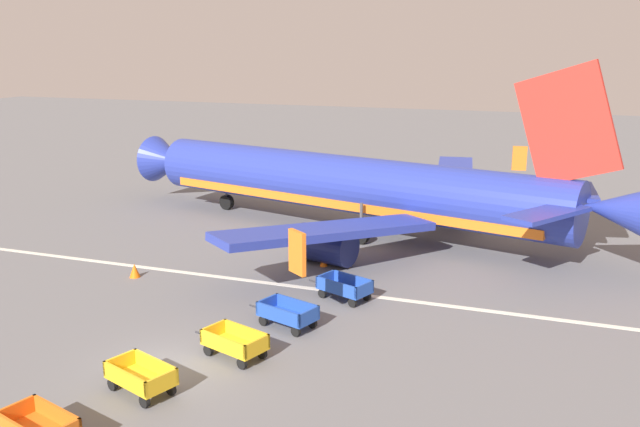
{
  "coord_description": "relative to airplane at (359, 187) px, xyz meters",
  "views": [
    {
      "loc": [
        13.67,
        -20.28,
        12.03
      ],
      "look_at": [
        1.14,
        14.48,
        2.8
      ],
      "focal_mm": 37.97,
      "sensor_mm": 36.0,
      "label": 1
    }
  ],
  "objects": [
    {
      "name": "baggage_cart_fourth_in_row",
      "position": [
        1.49,
        -15.88,
        -2.45
      ],
      "size": [
        3.6,
        2.12,
        1.07
      ],
      "color": "#234CB2",
      "rests_on": "ground"
    },
    {
      "name": "traffic_cone_near_plane",
      "position": [
        -8.67,
        -12.61,
        -2.68
      ],
      "size": [
        0.56,
        0.56,
        0.74
      ],
      "primitive_type": "cone",
      "color": "orange",
      "rests_on": "ground"
    },
    {
      "name": "ground_plane",
      "position": [
        -1.47,
        -21.1,
        -3.05
      ],
      "size": [
        220.0,
        220.0,
        0.0
      ],
      "primitive_type": "plane",
      "color": "slate"
    },
    {
      "name": "apron_stripe",
      "position": [
        -1.47,
        -11.05,
        -3.05
      ],
      "size": [
        120.0,
        0.36,
        0.01
      ],
      "primitive_type": "cube",
      "color": "silver",
      "rests_on": "ground"
    },
    {
      "name": "baggage_cart_second_in_row",
      "position": [
        -1.19,
        -23.0,
        -2.45
      ],
      "size": [
        3.59,
        2.17,
        1.07
      ],
      "color": "gold",
      "rests_on": "ground"
    },
    {
      "name": "traffic_cone_mid_apron",
      "position": [
        0.18,
        -7.45,
        -2.76
      ],
      "size": [
        0.45,
        0.45,
        0.59
      ],
      "primitive_type": "cone",
      "color": "orange",
      "rests_on": "ground"
    },
    {
      "name": "baggage_cart_far_end",
      "position": [
        2.82,
        -11.87,
        -2.45
      ],
      "size": [
        3.58,
        2.2,
        1.07
      ],
      "color": "#234CB2",
      "rests_on": "ground"
    },
    {
      "name": "baggage_cart_third_in_row",
      "position": [
        0.66,
        -19.33,
        -2.45
      ],
      "size": [
        3.6,
        2.12,
        1.07
      ],
      "color": "gold",
      "rests_on": "ground"
    },
    {
      "name": "airplane",
      "position": [
        0.0,
        0.0,
        0.0
      ],
      "size": [
        37.25,
        30.17,
        11.34
      ],
      "color": "#28389E",
      "rests_on": "ground"
    }
  ]
}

